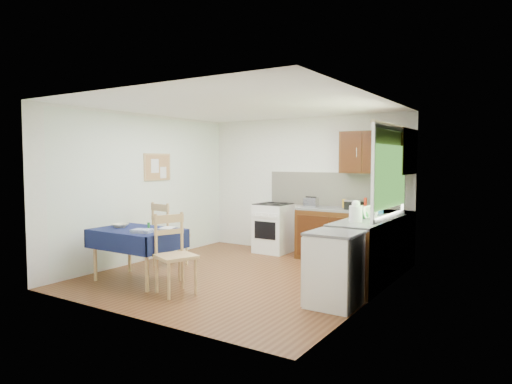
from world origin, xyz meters
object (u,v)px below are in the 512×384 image
Objects in this scene: chair_near at (174,251)px; toaster at (311,202)px; dining_table at (137,236)px; dish_rack at (368,217)px; sandwich_press at (355,205)px; kettle at (356,212)px; chair_far at (168,232)px.

toaster is at bearing 11.50° from chair_near.
dish_rack is (2.77, 1.76, 0.28)m from dining_table.
sandwich_press is at bearing 1.90° from toaster.
dining_table is 3.54m from sandwich_press.
dining_table is at bearing -155.02° from kettle.
toaster is 2.00m from kettle.
toaster reaches higher than dining_table.
chair_near is 2.75× the size of dish_rack.
kettle is at bearing -46.49° from toaster.
sandwich_press is (2.47, 1.85, 0.43)m from chair_far.
dining_table is 1.18× the size of chair_far.
dining_table is 3.10m from toaster.
chair_near is at bearing 143.66° from chair_far.
sandwich_press is 0.97× the size of kettle.
dining_table is 0.87m from chair_near.
chair_far is 4.38× the size of toaster.
toaster is at bearing 176.55° from sandwich_press.
dish_rack is at bearing -64.75° from sandwich_press.
chair_far reaches higher than chair_near.
dining_table is 5.16× the size of toaster.
kettle is (-0.01, -0.47, 0.11)m from dish_rack.
dish_rack is (0.58, -1.01, -0.06)m from sandwich_press.
dining_table is at bearing -116.21° from toaster.
dish_rack is 1.28× the size of kettle.
toaster is at bearing 132.77° from kettle.
toaster reaches higher than chair_far.
sandwich_press is (2.19, 2.76, 0.34)m from dining_table.
chair_far is 3.19m from dish_rack.
toaster is 1.69m from dish_rack.
dish_rack is 0.49m from kettle.
chair_near is 2.99m from toaster.
chair_far is at bearing -131.79° from toaster.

